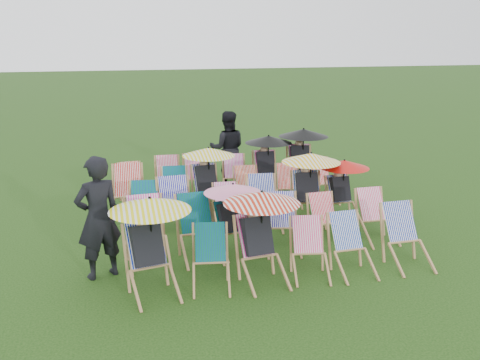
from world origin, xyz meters
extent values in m
plane|color=black|center=(0.00, 0.00, 0.00)|extent=(100.00, 100.00, 0.00)
cube|color=#071AA3|center=(-2.03, -2.00, 0.67)|extent=(0.57, 0.46, 0.60)
cube|color=black|center=(-2.02, -2.05, 0.67)|extent=(0.50, 0.51, 0.63)
sphere|color=tan|center=(-2.04, -1.95, 1.00)|extent=(0.22, 0.22, 0.22)
cylinder|color=black|center=(-1.95, -2.08, 0.95)|extent=(0.03, 0.03, 0.74)
cone|color=yellow|center=(-1.95, -2.08, 1.29)|extent=(1.16, 1.16, 0.18)
cube|color=#0A6930|center=(-1.08, -1.98, 0.59)|extent=(0.50, 0.40, 0.53)
cube|color=#E02C8E|center=(-0.39, -2.01, 0.66)|extent=(0.54, 0.42, 0.59)
cube|color=black|center=(-0.39, -2.06, 0.66)|extent=(0.46, 0.47, 0.62)
sphere|color=tan|center=(-0.40, -1.96, 0.99)|extent=(0.22, 0.22, 0.22)
cylinder|color=black|center=(-0.32, -2.10, 0.93)|extent=(0.03, 0.03, 0.73)
cone|color=#B92009|center=(-0.32, -2.10, 1.27)|extent=(1.14, 1.14, 0.18)
cube|color=#F8317C|center=(0.45, -2.02, 0.59)|extent=(0.49, 0.40, 0.53)
cube|color=#0729A5|center=(1.07, -2.06, 0.61)|extent=(0.47, 0.35, 0.55)
cube|color=#071892|center=(2.05, -2.01, 0.65)|extent=(0.49, 0.36, 0.59)
cube|color=#FD32A5|center=(-1.94, -0.87, 0.71)|extent=(0.55, 0.41, 0.64)
cube|color=#096429|center=(-1.11, -0.87, 0.69)|extent=(0.55, 0.42, 0.62)
cube|color=#096636|center=(-0.54, -0.86, 0.57)|extent=(0.47, 0.38, 0.51)
cube|color=black|center=(-0.53, -0.90, 0.57)|extent=(0.41, 0.42, 0.54)
sphere|color=tan|center=(-0.54, -0.81, 0.85)|extent=(0.19, 0.19, 0.19)
cylinder|color=black|center=(-0.47, -0.93, 0.80)|extent=(0.03, 0.03, 0.63)
cone|color=pink|center=(-0.47, -0.93, 1.09)|extent=(0.98, 0.98, 0.15)
cube|color=#0D068F|center=(0.39, -0.91, 0.64)|extent=(0.54, 0.44, 0.57)
cube|color=red|center=(1.20, -0.82, 0.57)|extent=(0.45, 0.34, 0.52)
cube|color=#FA3272|center=(2.12, -0.93, 0.61)|extent=(0.46, 0.34, 0.55)
cube|color=#0B7634|center=(-1.85, 0.38, 0.65)|extent=(0.55, 0.44, 0.58)
cube|color=#0C08A8|center=(-1.31, 0.30, 0.70)|extent=(0.53, 0.39, 0.63)
cube|color=#E52D94|center=(-0.30, 0.32, 0.57)|extent=(0.45, 0.34, 0.51)
cube|color=#06168E|center=(0.40, 0.25, 0.66)|extent=(0.54, 0.42, 0.59)
cube|color=#0831AC|center=(1.33, 0.28, 0.66)|extent=(0.56, 0.46, 0.59)
cube|color=black|center=(1.32, 0.23, 0.66)|extent=(0.49, 0.50, 0.62)
sphere|color=tan|center=(1.34, 0.34, 0.99)|extent=(0.22, 0.22, 0.22)
cylinder|color=black|center=(1.37, 0.18, 0.94)|extent=(0.03, 0.03, 0.73)
cone|color=#F4B50C|center=(1.37, 0.18, 1.27)|extent=(1.15, 1.15, 0.18)
cube|color=#0824A7|center=(2.02, 0.26, 0.57)|extent=(0.44, 0.33, 0.52)
cube|color=black|center=(2.02, 0.21, 0.57)|extent=(0.37, 0.38, 0.54)
sphere|color=tan|center=(2.02, 0.31, 0.86)|extent=(0.19, 0.19, 0.19)
cylinder|color=black|center=(2.08, 0.18, 0.81)|extent=(0.03, 0.03, 0.63)
cone|color=red|center=(2.08, 0.18, 1.10)|extent=(0.99, 0.99, 0.15)
cube|color=red|center=(-2.09, 1.54, 0.70)|extent=(0.56, 0.43, 0.63)
cube|color=#09663C|center=(-1.13, 1.51, 0.63)|extent=(0.50, 0.39, 0.57)
cube|color=#12079B|center=(-0.48, 1.52, 0.64)|extent=(0.50, 0.38, 0.57)
cube|color=black|center=(-0.47, 1.47, 0.64)|extent=(0.42, 0.44, 0.60)
sphere|color=tan|center=(-0.48, 1.57, 0.95)|extent=(0.21, 0.21, 0.21)
cylinder|color=black|center=(-0.41, 1.44, 0.90)|extent=(0.03, 0.03, 0.70)
cone|color=yellow|center=(-0.41, 1.44, 1.22)|extent=(1.10, 1.10, 0.17)
cube|color=red|center=(0.39, 1.39, 0.60)|extent=(0.46, 0.35, 0.53)
cube|color=#F21108|center=(1.34, 1.43, 0.58)|extent=(0.49, 0.40, 0.52)
cube|color=red|center=(2.09, 1.53, 0.63)|extent=(0.48, 0.36, 0.57)
cube|color=red|center=(-1.99, 2.52, 0.57)|extent=(0.46, 0.35, 0.52)
cube|color=#E42D5F|center=(-1.15, 2.57, 0.64)|extent=(0.50, 0.39, 0.57)
cube|color=#F0307E|center=(-0.49, 2.64, 0.63)|extent=(0.50, 0.39, 0.57)
cube|color=#D52A93|center=(0.42, 2.60, 0.60)|extent=(0.50, 0.40, 0.54)
cube|color=#FD329B|center=(1.16, 2.54, 0.64)|extent=(0.51, 0.39, 0.57)
cube|color=black|center=(1.16, 2.49, 0.64)|extent=(0.43, 0.44, 0.60)
sphere|color=tan|center=(1.17, 2.59, 0.95)|extent=(0.21, 0.21, 0.21)
cylinder|color=black|center=(1.22, 2.44, 0.90)|extent=(0.03, 0.03, 0.70)
cone|color=black|center=(1.22, 2.44, 1.22)|extent=(1.10, 1.10, 0.17)
cube|color=#F531AB|center=(2.08, 2.66, 0.69)|extent=(0.58, 0.47, 0.62)
cube|color=black|center=(2.07, 2.61, 0.69)|extent=(0.51, 0.52, 0.65)
sphere|color=tan|center=(2.09, 2.72, 1.03)|extent=(0.23, 0.23, 0.23)
cylinder|color=black|center=(2.13, 2.55, 0.97)|extent=(0.03, 0.03, 0.76)
cone|color=black|center=(2.13, 2.55, 1.32)|extent=(1.19, 1.19, 0.18)
imported|color=black|center=(-2.67, -1.46, 0.94)|extent=(0.81, 0.67, 1.89)
imported|color=black|center=(0.39, 3.13, 0.91)|extent=(1.01, 0.86, 1.82)
camera|label=1|loc=(-2.51, -9.27, 3.56)|focal=40.00mm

